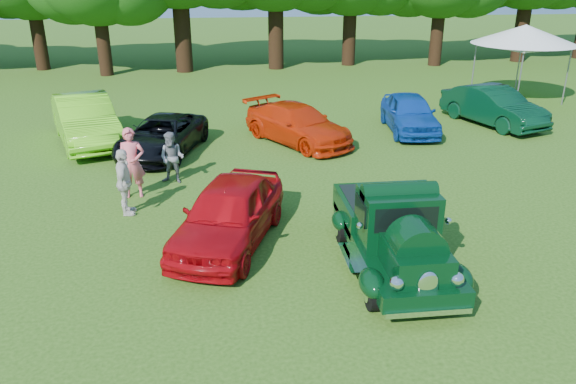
{
  "coord_description": "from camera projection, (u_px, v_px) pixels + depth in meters",
  "views": [
    {
      "loc": [
        -1.56,
        -10.79,
        5.86
      ],
      "look_at": [
        -0.17,
        0.86,
        1.1
      ],
      "focal_mm": 35.0,
      "sensor_mm": 36.0,
      "label": 1
    }
  ],
  "objects": [
    {
      "name": "back_car_green",
      "position": [
        493.0,
        106.0,
        21.92
      ],
      "size": [
        2.97,
        4.74,
        1.48
      ],
      "primitive_type": "imported",
      "rotation": [
        0.0,
        0.0,
        0.34
      ],
      "color": "black",
      "rests_on": "ground"
    },
    {
      "name": "red_convertible",
      "position": [
        229.0,
        213.0,
        12.48
      ],
      "size": [
        3.1,
        4.61,
        1.46
      ],
      "primitive_type": "imported",
      "rotation": [
        0.0,
        0.0,
        -0.35
      ],
      "color": "#A1060D",
      "rests_on": "ground"
    },
    {
      "name": "back_car_black",
      "position": [
        162.0,
        136.0,
        18.56
      ],
      "size": [
        3.19,
        4.8,
        1.23
      ],
      "primitive_type": "imported",
      "rotation": [
        0.0,
        0.0,
        -0.29
      ],
      "color": "black",
      "rests_on": "ground"
    },
    {
      "name": "spectator_white",
      "position": [
        124.0,
        182.0,
        13.9
      ],
      "size": [
        0.44,
        1.01,
        1.71
      ],
      "primitive_type": "imported",
      "rotation": [
        0.0,
        0.0,
        1.59
      ],
      "color": "silver",
      "rests_on": "ground"
    },
    {
      "name": "back_car_orange",
      "position": [
        298.0,
        124.0,
        19.71
      ],
      "size": [
        4.01,
        4.86,
        1.33
      ],
      "primitive_type": "imported",
      "rotation": [
        0.0,
        0.0,
        0.56
      ],
      "color": "#BA2306",
      "rests_on": "ground"
    },
    {
      "name": "hero_pickup",
      "position": [
        393.0,
        232.0,
        11.51
      ],
      "size": [
        2.1,
        4.52,
        1.77
      ],
      "color": "black",
      "rests_on": "ground"
    },
    {
      "name": "back_car_blue",
      "position": [
        410.0,
        113.0,
        21.04
      ],
      "size": [
        2.02,
        4.27,
        1.41
      ],
      "primitive_type": "imported",
      "rotation": [
        0.0,
        0.0,
        -0.09
      ],
      "color": "#0D3999",
      "rests_on": "ground"
    },
    {
      "name": "spectator_grey",
      "position": [
        172.0,
        158.0,
        16.01
      ],
      "size": [
        0.87,
        0.77,
        1.5
      ],
      "primitive_type": "imported",
      "rotation": [
        0.0,
        0.0,
        -0.32
      ],
      "color": "slate",
      "rests_on": "ground"
    },
    {
      "name": "back_car_lime",
      "position": [
        85.0,
        120.0,
        19.56
      ],
      "size": [
        3.38,
        5.37,
        1.67
      ],
      "primitive_type": "imported",
      "rotation": [
        0.0,
        0.0,
        0.35
      ],
      "color": "#5FC51A",
      "rests_on": "ground"
    },
    {
      "name": "spectator_pink",
      "position": [
        132.0,
        163.0,
        14.96
      ],
      "size": [
        0.73,
        0.51,
        1.91
      ],
      "primitive_type": "imported",
      "rotation": [
        0.0,
        0.0,
        0.08
      ],
      "color": "#E35D6A",
      "rests_on": "ground"
    },
    {
      "name": "ground",
      "position": [
        300.0,
        253.0,
        12.3
      ],
      "size": [
        120.0,
        120.0,
        0.0
      ],
      "primitive_type": "plane",
      "color": "#274911",
      "rests_on": "ground"
    },
    {
      "name": "canopy_tent",
      "position": [
        525.0,
        35.0,
        24.84
      ],
      "size": [
        5.76,
        5.76,
        3.43
      ],
      "rotation": [
        0.0,
        0.0,
        0.31
      ],
      "color": "silver",
      "rests_on": "ground"
    }
  ]
}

